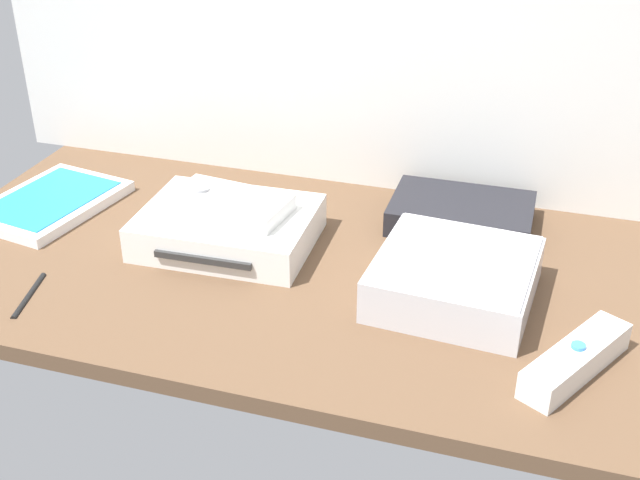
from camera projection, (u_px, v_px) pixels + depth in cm
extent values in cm
cube|color=brown|center=(320.00, 277.00, 97.70)|extent=(100.00, 48.00, 2.00)
cube|color=white|center=(228.00, 227.00, 101.72)|extent=(21.47, 16.62, 4.40)
cube|color=#2D2D2D|center=(203.00, 260.00, 94.83)|extent=(12.01, 0.96, 0.80)
cube|color=silver|center=(454.00, 279.00, 90.60)|extent=(18.13, 18.13, 5.00)
cube|color=silver|center=(456.00, 259.00, 89.30)|extent=(17.41, 17.41, 0.30)
cube|color=white|center=(50.00, 203.00, 110.94)|extent=(16.66, 21.05, 1.40)
cube|color=#2384CC|center=(49.00, 198.00, 110.56)|extent=(13.79, 18.01, 0.16)
cube|color=black|center=(461.00, 214.00, 106.02)|extent=(18.10, 12.15, 3.40)
cube|color=#19D833|center=(454.00, 236.00, 100.85)|extent=(8.00, 0.47, 0.60)
cube|color=white|center=(576.00, 360.00, 79.57)|extent=(10.33, 14.69, 3.00)
cylinder|color=#387FDB|center=(578.00, 346.00, 78.74)|extent=(1.40, 1.40, 0.40)
cube|color=white|center=(229.00, 204.00, 100.31)|extent=(15.30, 9.76, 2.00)
cylinder|color=#99999E|center=(201.00, 189.00, 101.16)|extent=(2.24, 2.24, 0.40)
cylinder|color=black|center=(29.00, 294.00, 91.99)|extent=(2.72, 8.92, 0.70)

